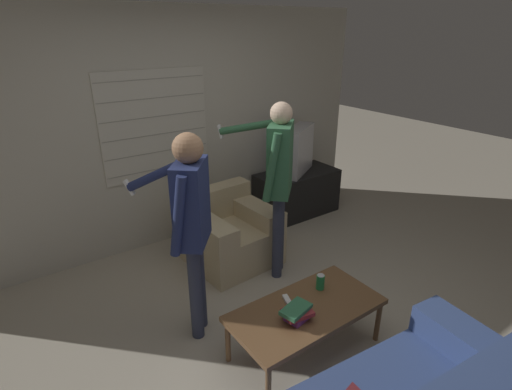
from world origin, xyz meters
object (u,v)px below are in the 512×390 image
Objects in this scene: book_stack at (297,313)px; soda_can at (320,282)px; tv at (298,150)px; person_right_standing at (278,170)px; armchair_beige at (229,233)px; spare_remote at (287,301)px; person_left_standing at (191,215)px; coffee_table at (307,311)px.

book_stack is 2.01× the size of soda_can.
tv is 1.46m from person_right_standing.
armchair_beige is 0.51× the size of person_right_standing.
tv reaches higher than armchair_beige.
spare_remote is (-0.32, 0.02, -0.05)m from soda_can.
armchair_beige reaches higher than soda_can.
person_left_standing is at bearing -0.61° from tv.
armchair_beige is at bearing 81.30° from coffee_table.
person_right_standing is 6.83× the size of book_stack.
person_right_standing is at bearing -34.10° from person_left_standing.
coffee_table is at bearing 20.12° from book_stack.
soda_can is (0.02, -1.36, 0.16)m from armchair_beige.
spare_remote is at bearing 176.53° from soda_can.
coffee_table is 4.59× the size of book_stack.
person_left_standing is 0.97× the size of person_right_standing.
armchair_beige is 1.53m from tv.
person_left_standing is at bearing 150.93° from person_right_standing.
tv is 2.48m from person_left_standing.
spare_remote is (-0.30, -1.34, 0.11)m from armchair_beige.
person_right_standing is (-1.08, -0.96, 0.22)m from tv.
soda_can is 0.32m from spare_remote.
coffee_table is 1.12m from person_left_standing.
coffee_table is at bearing -41.93° from spare_remote.
coffee_table is at bearing -161.43° from person_right_standing.
soda_can is (-1.32, -1.82, -0.41)m from tv.
tv reaches higher than book_stack.
person_left_standing is 13.29× the size of soda_can.
tv is at bearing 66.46° from spare_remote.
person_right_standing is 1.37m from book_stack.
person_right_standing reaches higher than coffee_table.
armchair_beige is at bearing -5.23° from person_left_standing.
soda_can is at bearing -84.87° from person_left_standing.
book_stack is (-1.71, -1.99, -0.42)m from tv.
person_right_standing is at bearing 114.46° from armchair_beige.
book_stack reaches higher than spare_remote.
soda_can is 0.93× the size of spare_remote.
person_right_standing is at bearing 75.22° from spare_remote.
person_right_standing is at bearing 74.36° from soda_can.
armchair_beige is at bearing 76.35° from book_stack.
armchair_beige is 0.53× the size of person_left_standing.
soda_can reaches higher than spare_remote.
person_right_standing reaches higher than person_left_standing.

